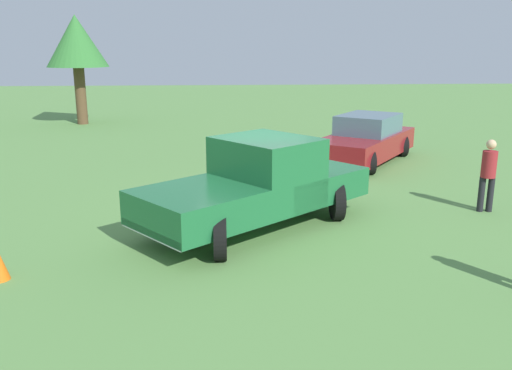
{
  "coord_description": "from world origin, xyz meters",
  "views": [
    {
      "loc": [
        11.36,
        -0.76,
        3.62
      ],
      "look_at": [
        0.94,
        -0.05,
        0.9
      ],
      "focal_mm": 37.66,
      "sensor_mm": 36.0,
      "label": 1
    }
  ],
  "objects_px": {
    "sedan_near": "(366,140)",
    "tree_back_left": "(76,43)",
    "pickup_truck": "(261,181)",
    "person_bystander": "(488,172)"
  },
  "relations": [
    {
      "from": "pickup_truck",
      "to": "person_bystander",
      "type": "height_order",
      "value": "pickup_truck"
    },
    {
      "from": "pickup_truck",
      "to": "sedan_near",
      "type": "height_order",
      "value": "pickup_truck"
    },
    {
      "from": "person_bystander",
      "to": "tree_back_left",
      "type": "relative_size",
      "value": 0.33
    },
    {
      "from": "sedan_near",
      "to": "tree_back_left",
      "type": "xyz_separation_m",
      "value": [
        -9.33,
        -11.12,
        3.03
      ]
    },
    {
      "from": "sedan_near",
      "to": "pickup_truck",
      "type": "bearing_deg",
      "value": 3.9
    },
    {
      "from": "sedan_near",
      "to": "person_bystander",
      "type": "xyz_separation_m",
      "value": [
        5.45,
        1.28,
        0.22
      ]
    },
    {
      "from": "pickup_truck",
      "to": "tree_back_left",
      "type": "relative_size",
      "value": 1.03
    },
    {
      "from": "sedan_near",
      "to": "person_bystander",
      "type": "height_order",
      "value": "person_bystander"
    },
    {
      "from": "pickup_truck",
      "to": "sedan_near",
      "type": "distance_m",
      "value": 7.22
    },
    {
      "from": "tree_back_left",
      "to": "person_bystander",
      "type": "bearing_deg",
      "value": 40.0
    }
  ]
}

